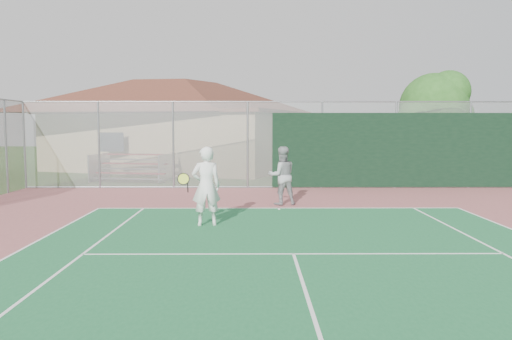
# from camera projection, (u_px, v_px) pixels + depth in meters

# --- Properties ---
(back_fence) EXTENTS (20.08, 0.11, 3.53)m
(back_fence) POSITION_uv_depth(u_px,v_px,m) (324.00, 147.00, 20.15)
(back_fence) COLOR gray
(back_fence) RESTS_ON ground
(clubhouse) EXTENTS (16.56, 13.74, 6.13)m
(clubhouse) POSITION_uv_depth(u_px,v_px,m) (177.00, 116.00, 29.37)
(clubhouse) COLOR tan
(clubhouse) RESTS_ON ground
(bleachers) EXTENTS (3.57, 2.42, 1.23)m
(bleachers) POSITION_uv_depth(u_px,v_px,m) (133.00, 167.00, 23.11)
(bleachers) COLOR maroon
(bleachers) RESTS_ON ground
(tree) EXTENTS (3.55, 3.36, 4.95)m
(tree) POSITION_uv_depth(u_px,v_px,m) (436.00, 109.00, 22.08)
(tree) COLOR #352213
(tree) RESTS_ON ground
(player_white_front) EXTENTS (1.09, 0.72, 1.99)m
(player_white_front) POSITION_uv_depth(u_px,v_px,m) (206.00, 187.00, 12.49)
(player_white_front) COLOR white
(player_white_front) RESTS_ON ground
(player_grey_back) EXTENTS (1.03, 0.88, 1.85)m
(player_grey_back) POSITION_uv_depth(u_px,v_px,m) (282.00, 176.00, 15.83)
(player_grey_back) COLOR #989B9C
(player_grey_back) RESTS_ON ground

